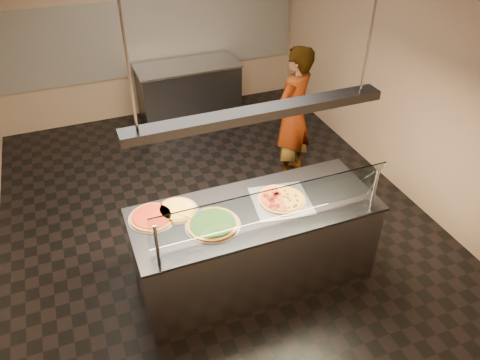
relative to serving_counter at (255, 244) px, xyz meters
name	(u,v)px	position (x,y,z in m)	size (l,w,h in m)	color
ground	(212,213)	(-0.07, 1.18, -0.48)	(5.00, 6.00, 0.02)	black
wall_back	(147,24)	(-0.07, 4.19, 1.03)	(5.00, 0.02, 3.00)	tan
wall_front	(368,319)	(-0.07, -1.83, 1.03)	(5.00, 0.02, 3.00)	tan
wall_right	(401,71)	(2.44, 1.18, 1.03)	(0.02, 6.00, 3.00)	tan
tile_band	(149,37)	(-0.07, 4.16, 0.83)	(4.90, 0.02, 1.20)	silver
serving_counter	(255,244)	(0.00, 0.00, 0.00)	(2.40, 0.94, 0.93)	#B7B7BC
sneeze_guard	(272,205)	(0.00, -0.34, 0.76)	(2.16, 0.18, 0.54)	#B7B7BC
perforated_tray	(281,201)	(0.28, 0.01, 0.47)	(0.63, 0.63, 0.01)	silver
half_pizza_pepperoni	(271,201)	(0.17, 0.01, 0.50)	(0.30, 0.48, 0.05)	#915B25
half_pizza_sausage	(292,197)	(0.39, 0.01, 0.49)	(0.30, 0.48, 0.04)	#915B25
pizza_spinach	(213,224)	(-0.46, -0.08, 0.48)	(0.51, 0.51, 0.03)	silver
pizza_cheese	(177,209)	(-0.71, 0.24, 0.48)	(0.40, 0.40, 0.03)	silver
pizza_tomato	(152,217)	(-0.96, 0.22, 0.48)	(0.44, 0.44, 0.03)	silver
pizza_spatula	(192,215)	(-0.60, 0.10, 0.49)	(0.28, 0.17, 0.02)	#B7B7BC
prep_table	(189,92)	(0.41, 3.73, 0.00)	(1.64, 0.74, 0.93)	#323237
worker	(293,115)	(1.21, 1.61, 0.45)	(0.67, 0.44, 1.84)	#28252F
heat_lamp_housing	(258,113)	(0.00, 0.00, 1.48)	(2.30, 0.18, 0.08)	#323237
lamp_rod_left	(128,68)	(-1.00, 0.00, 2.03)	(0.02, 0.02, 1.01)	#B7B7BC
lamp_rod_right	(370,34)	(1.00, 0.00, 2.03)	(0.02, 0.02, 1.01)	#B7B7BC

